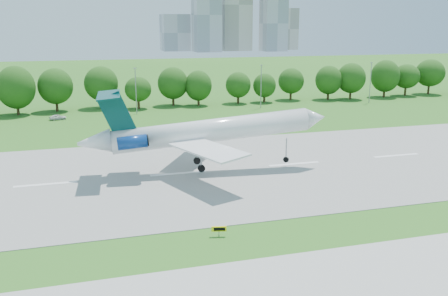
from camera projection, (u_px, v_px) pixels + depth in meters
ground at (377, 217)px, 61.40m from camera, size 600.00×600.00×0.00m
runway at (294, 164)px, 84.69m from camera, size 400.00×45.00×0.08m
tree_line at (201, 84)px, 145.66m from camera, size 288.40×8.40×10.40m
light_poles at (201, 88)px, 135.62m from camera, size 175.90×0.25×12.19m
skyline at (231, 16)px, 445.26m from camera, size 127.00×52.00×80.00m
airliner at (199, 131)px, 78.77m from camera, size 40.13×29.04×12.79m
taxi_sign_left at (219, 229)px, 55.68m from camera, size 1.71×0.57×1.20m
service_vehicle_a at (124, 113)px, 131.47m from camera, size 3.29×1.32×1.06m
service_vehicle_b at (58, 117)px, 124.07m from camera, size 4.30×2.58×1.37m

